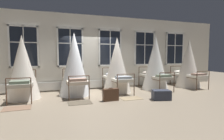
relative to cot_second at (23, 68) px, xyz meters
The scene contains 13 objects.
ground 3.08m from the cot_second, ahead, with size 27.59×27.59×0.00m, color gray.
back_wall_with_windows 3.14m from the cot_second, 22.29° to the left, with size 14.79×0.10×3.53m, color beige.
window_bank 3.04m from the cot_second, 20.20° to the left, with size 10.83×0.10×2.82m.
cot_second is the anchor object (origin of this frame).
cot_third 1.91m from the cot_second, ahead, with size 1.26×1.95×2.55m.
cot_fourth 3.78m from the cot_second, ahead, with size 1.26×1.94×2.42m.
cot_fifth 5.74m from the cot_second, ahead, with size 1.26×1.94×2.55m.
cot_sixth 7.70m from the cot_second, ahead, with size 1.26×1.94×2.44m.
rug_second 1.78m from the cot_second, 91.74° to the right, with size 0.80×0.56×0.01m, color brown.
rug_third 2.59m from the cot_second, 35.69° to the right, with size 0.80×0.56×0.01m, color brown.
rug_fourth 4.21m from the cot_second, 19.56° to the right, with size 0.80×0.56×0.01m, color #8E7A5B.
suitcase_dark 3.43m from the cot_second, 25.60° to the right, with size 0.57×0.23×0.47m.
travel_trunk 5.24m from the cot_second, 21.66° to the right, with size 0.64×0.40×0.35m, color #2D3342.
Camera 1 is at (-1.99, -7.45, 1.62)m, focal length 29.36 mm.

